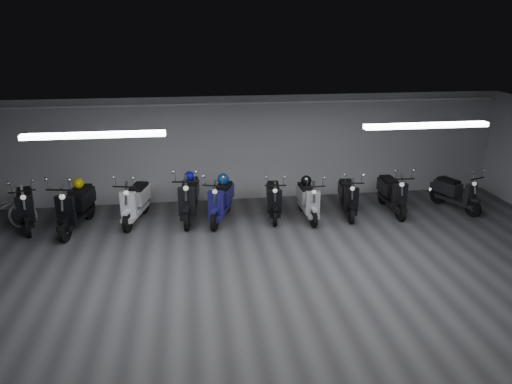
{
  "coord_description": "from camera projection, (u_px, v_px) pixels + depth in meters",
  "views": [
    {
      "loc": [
        -1.37,
        -7.37,
        4.52
      ],
      "look_at": [
        -0.01,
        2.5,
        1.05
      ],
      "focal_mm": 33.82,
      "sensor_mm": 36.0,
      "label": 1
    }
  ],
  "objects": [
    {
      "name": "floor",
      "position": [
        276.0,
        294.0,
        8.56
      ],
      "size": [
        14.0,
        10.0,
        0.01
      ],
      "primitive_type": "cube",
      "color": "#38383A",
      "rests_on": "ground"
    },
    {
      "name": "ceiling",
      "position": [
        278.0,
        139.0,
        7.64
      ],
      "size": [
        14.0,
        10.0,
        0.01
      ],
      "primitive_type": "cube",
      "color": "gray",
      "rests_on": "ground"
    },
    {
      "name": "back_wall",
      "position": [
        243.0,
        149.0,
        12.78
      ],
      "size": [
        14.0,
        0.01,
        2.8
      ],
      "primitive_type": "cube",
      "color": "#9E9EA1",
      "rests_on": "ground"
    },
    {
      "name": "fluor_strip_left",
      "position": [
        94.0,
        135.0,
        8.2
      ],
      "size": [
        2.4,
        0.18,
        0.08
      ],
      "primitive_type": "cube",
      "color": "white",
      "rests_on": "ceiling"
    },
    {
      "name": "fluor_strip_right",
      "position": [
        426.0,
        125.0,
        8.98
      ],
      "size": [
        2.4,
        0.18,
        0.08
      ],
      "primitive_type": "cube",
      "color": "white",
      "rests_on": "ceiling"
    },
    {
      "name": "conduit",
      "position": [
        243.0,
        103.0,
        12.3
      ],
      "size": [
        13.6,
        0.05,
        0.05
      ],
      "primitive_type": "cylinder",
      "rotation": [
        0.0,
        1.57,
        0.0
      ],
      "color": "white",
      "rests_on": "back_wall"
    },
    {
      "name": "scooter_0",
      "position": [
        25.0,
        201.0,
        11.13
      ],
      "size": [
        1.1,
        1.9,
        1.35
      ],
      "primitive_type": null,
      "rotation": [
        0.0,
        0.0,
        0.29
      ],
      "color": "black",
      "rests_on": "floor"
    },
    {
      "name": "scooter_1",
      "position": [
        75.0,
        200.0,
        10.99
      ],
      "size": [
        1.05,
        2.08,
        1.48
      ],
      "primitive_type": null,
      "rotation": [
        0.0,
        0.0,
        -0.2
      ],
      "color": "black",
      "rests_on": "floor"
    },
    {
      "name": "scooter_2",
      "position": [
        135.0,
        195.0,
        11.46
      ],
      "size": [
        1.02,
        1.9,
        1.35
      ],
      "primitive_type": null,
      "rotation": [
        0.0,
        0.0,
        -0.24
      ],
      "color": "silver",
      "rests_on": "floor"
    },
    {
      "name": "scooter_3",
      "position": [
        189.0,
        191.0,
        11.58
      ],
      "size": [
        0.86,
        2.01,
        1.45
      ],
      "primitive_type": null,
      "rotation": [
        0.0,
        0.0,
        -0.11
      ],
      "color": "black",
      "rests_on": "floor"
    },
    {
      "name": "scooter_4",
      "position": [
        221.0,
        194.0,
        11.53
      ],
      "size": [
        1.15,
        1.9,
        1.34
      ],
      "primitive_type": null,
      "rotation": [
        0.0,
        0.0,
        -0.33
      ],
      "color": "navy",
      "rests_on": "floor"
    },
    {
      "name": "scooter_5",
      "position": [
        274.0,
        193.0,
        11.77
      ],
      "size": [
        0.74,
        1.72,
        1.24
      ],
      "primitive_type": null,
      "rotation": [
        0.0,
        0.0,
        -0.11
      ],
      "color": "black",
      "rests_on": "floor"
    },
    {
      "name": "scooter_6",
      "position": [
        308.0,
        195.0,
        11.68
      ],
      "size": [
        0.59,
        1.67,
        1.24
      ],
      "primitive_type": null,
      "rotation": [
        0.0,
        0.0,
        0.02
      ],
      "color": "#AFB0B4",
      "rests_on": "floor"
    },
    {
      "name": "scooter_7",
      "position": [
        348.0,
        191.0,
        11.89
      ],
      "size": [
        0.81,
        1.75,
        1.26
      ],
      "primitive_type": null,
      "rotation": [
        0.0,
        0.0,
        -0.15
      ],
      "color": "black",
      "rests_on": "floor"
    },
    {
      "name": "scooter_8",
      "position": [
        393.0,
        187.0,
        12.07
      ],
      "size": [
        0.62,
        1.77,
        1.31
      ],
      "primitive_type": null,
      "rotation": [
        0.0,
        0.0,
        -0.02
      ],
      "color": "black",
      "rests_on": "floor"
    },
    {
      "name": "scooter_9",
      "position": [
        457.0,
        187.0,
        12.23
      ],
      "size": [
        1.11,
        1.73,
        1.22
      ],
      "primitive_type": null,
      "rotation": [
        0.0,
        0.0,
        0.38
      ],
      "color": "black",
      "rests_on": "floor"
    },
    {
      "name": "helmet_0",
      "position": [
        306.0,
        181.0,
        11.81
      ],
      "size": [
        0.26,
        0.26,
        0.26
      ],
      "primitive_type": "sphere",
      "color": "black",
      "rests_on": "scooter_6"
    },
    {
      "name": "helmet_1",
      "position": [
        189.0,
        176.0,
        11.74
      ],
      "size": [
        0.25,
        0.25,
        0.25
      ],
      "primitive_type": "sphere",
      "color": "#0D0D94",
      "rests_on": "scooter_3"
    },
    {
      "name": "helmet_2",
      "position": [
        78.0,
        183.0,
        11.15
      ],
      "size": [
        0.25,
        0.25,
        0.25
      ],
      "primitive_type": "sphere",
      "color": "#BDA00B",
      "rests_on": "scooter_1"
    },
    {
      "name": "helmet_3",
      "position": [
        223.0,
        179.0,
        11.66
      ],
      "size": [
        0.29,
        0.29,
        0.29
      ],
      "primitive_type": "sphere",
      "color": "navy",
      "rests_on": "scooter_4"
    }
  ]
}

